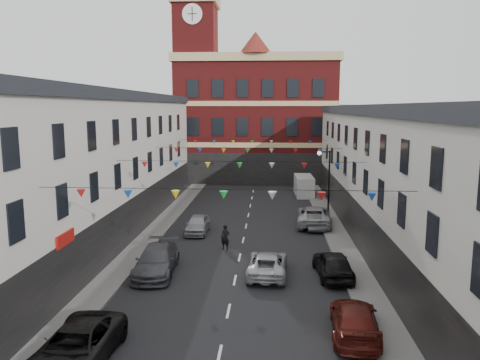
% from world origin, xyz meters
% --- Properties ---
extents(ground, '(160.00, 160.00, 0.00)m').
position_xyz_m(ground, '(0.00, 0.00, 0.00)').
color(ground, black).
rests_on(ground, ground).
extents(pavement_left, '(1.80, 64.00, 0.15)m').
position_xyz_m(pavement_left, '(-6.90, 2.00, 0.07)').
color(pavement_left, '#605E5B').
rests_on(pavement_left, ground).
extents(pavement_right, '(1.80, 64.00, 0.15)m').
position_xyz_m(pavement_right, '(6.90, 2.00, 0.07)').
color(pavement_right, '#605E5B').
rests_on(pavement_right, ground).
extents(terrace_left, '(8.40, 56.00, 10.70)m').
position_xyz_m(terrace_left, '(-11.78, 1.00, 5.35)').
color(terrace_left, beige).
rests_on(terrace_left, ground).
extents(terrace_right, '(8.40, 56.00, 9.70)m').
position_xyz_m(terrace_right, '(11.78, 1.00, 4.85)').
color(terrace_right, beige).
rests_on(terrace_right, ground).
extents(civic_building, '(20.60, 13.30, 18.50)m').
position_xyz_m(civic_building, '(0.00, 37.95, 8.14)').
color(civic_building, maroon).
rests_on(civic_building, ground).
extents(clock_tower, '(5.60, 5.60, 30.00)m').
position_xyz_m(clock_tower, '(-7.50, 35.00, 14.93)').
color(clock_tower, maroon).
rests_on(clock_tower, ground).
extents(distant_hill, '(40.00, 14.00, 10.00)m').
position_xyz_m(distant_hill, '(-4.00, 62.00, 5.00)').
color(distant_hill, '#2A4B23').
rests_on(distant_hill, ground).
extents(street_lamp, '(1.10, 0.36, 6.00)m').
position_xyz_m(street_lamp, '(6.55, 14.00, 3.90)').
color(street_lamp, black).
rests_on(street_lamp, ground).
extents(car_left_c, '(2.59, 5.35, 1.47)m').
position_xyz_m(car_left_c, '(-5.23, -9.03, 0.73)').
color(car_left_c, black).
rests_on(car_left_c, ground).
extents(car_left_d, '(2.47, 5.45, 1.55)m').
position_xyz_m(car_left_d, '(-4.60, 0.77, 0.77)').
color(car_left_d, '#45464D').
rests_on(car_left_d, ground).
extents(car_left_e, '(1.64, 4.02, 1.36)m').
position_xyz_m(car_left_e, '(-3.60, 9.74, 0.68)').
color(car_left_e, '#999BA1').
rests_on(car_left_e, ground).
extents(car_right_c, '(2.36, 4.91, 1.38)m').
position_xyz_m(car_right_c, '(5.50, -6.02, 0.69)').
color(car_right_c, '#571711').
rests_on(car_right_c, ground).
extents(car_right_d, '(2.13, 4.60, 1.53)m').
position_xyz_m(car_right_d, '(5.50, 0.84, 0.76)').
color(car_right_d, black).
rests_on(car_right_d, ground).
extents(car_right_e, '(1.36, 3.87, 1.28)m').
position_xyz_m(car_right_e, '(5.50, 11.58, 0.64)').
color(car_right_e, '#4A4D52').
rests_on(car_right_e, ground).
extents(car_right_f, '(3.08, 5.93, 1.60)m').
position_xyz_m(car_right_f, '(5.50, 12.68, 0.80)').
color(car_right_f, '#9E9FA2').
rests_on(car_right_f, ground).
extents(moving_car, '(2.39, 4.82, 1.31)m').
position_xyz_m(moving_car, '(1.80, 1.00, 0.66)').
color(moving_car, '#B4B6BB').
rests_on(moving_car, ground).
extents(white_van, '(1.97, 4.88, 2.14)m').
position_xyz_m(white_van, '(5.60, 25.86, 1.07)').
color(white_van, silver).
rests_on(white_van, ground).
extents(pedestrian, '(0.72, 0.59, 1.72)m').
position_xyz_m(pedestrian, '(-1.07, 5.60, 0.86)').
color(pedestrian, black).
rests_on(pedestrian, ground).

